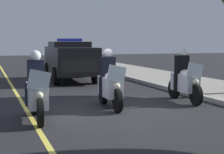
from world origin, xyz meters
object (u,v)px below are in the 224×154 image
object	(u,v)px
police_motorcycle_lead_left	(37,92)
police_suv	(70,59)
police_motorcycle_trailing	(184,80)
police_motorcycle_lead_right	(110,84)

from	to	relation	value
police_motorcycle_lead_left	police_suv	xyz separation A→B (m)	(-8.59, 2.74, 0.37)
police_motorcycle_trailing	police_suv	bearing A→B (deg)	-164.07
police_motorcycle_lead_left	police_motorcycle_trailing	bearing A→B (deg)	104.72
police_motorcycle_trailing	police_suv	world-z (taller)	police_suv
police_motorcycle_lead_left	police_motorcycle_lead_right	world-z (taller)	same
police_motorcycle_lead_left	police_suv	size ratio (longest dim) A/B	0.43
police_suv	police_motorcycle_lead_left	bearing A→B (deg)	-17.69
police_motorcycle_lead_right	police_suv	distance (m)	7.61
police_motorcycle_lead_left	police_motorcycle_trailing	size ratio (longest dim) A/B	1.00
police_motorcycle_trailing	police_motorcycle_lead_right	bearing A→B (deg)	-84.32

